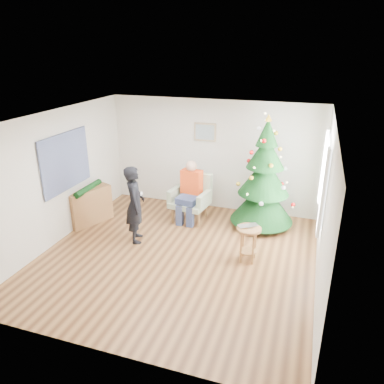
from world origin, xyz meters
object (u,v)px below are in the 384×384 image
(stool, at_px, (248,244))
(standing_man, at_px, (135,204))
(christmas_tree, at_px, (264,178))
(console, at_px, (90,206))
(armchair, at_px, (191,203))

(stool, height_order, standing_man, standing_man)
(christmas_tree, height_order, console, christmas_tree)
(stool, distance_m, standing_man, 2.33)
(standing_man, xyz_separation_m, console, (-1.32, 0.40, -0.39))
(armchair, xyz_separation_m, standing_man, (-0.73, -1.31, 0.40))
(armchair, relative_size, console, 1.04)
(armchair, height_order, console, armchair)
(stool, height_order, armchair, armchair)
(christmas_tree, bearing_deg, standing_man, -147.36)
(armchair, xyz_separation_m, console, (-2.05, -0.91, 0.01))
(christmas_tree, xyz_separation_m, standing_man, (-2.30, -1.48, -0.32))
(christmas_tree, bearing_deg, console, -163.53)
(armchair, height_order, standing_man, standing_man)
(standing_man, distance_m, console, 1.44)
(standing_man, relative_size, console, 1.58)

